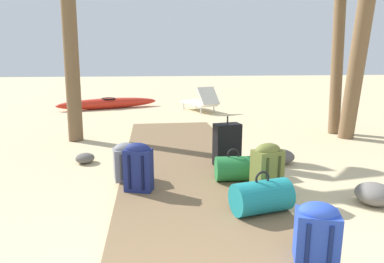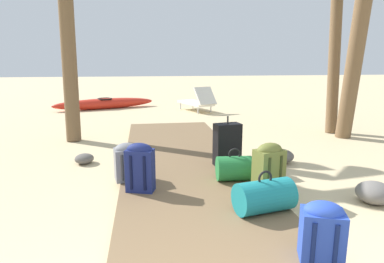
{
  "view_description": "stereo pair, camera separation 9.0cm",
  "coord_description": "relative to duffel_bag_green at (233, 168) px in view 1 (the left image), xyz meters",
  "views": [
    {
      "loc": [
        -0.51,
        -1.08,
        1.65
      ],
      "look_at": [
        0.13,
        3.94,
        0.55
      ],
      "focal_mm": 31.12,
      "sensor_mm": 36.0,
      "label": 1
    },
    {
      "loc": [
        -0.6,
        -1.07,
        1.65
      ],
      "look_at": [
        0.13,
        3.94,
        0.55
      ],
      "focal_mm": 31.12,
      "sensor_mm": 36.0,
      "label": 2
    }
  ],
  "objects": [
    {
      "name": "rock_left_far",
      "position": [
        -2.13,
        1.29,
        -0.16
      ],
      "size": [
        0.38,
        0.39,
        0.16
      ],
      "primitive_type": "ellipsoid",
      "rotation": [
        0.0,
        0.0,
        1.24
      ],
      "color": "#5B5651",
      "rests_on": "ground"
    },
    {
      "name": "backpack_olive",
      "position": [
        0.29,
        -0.48,
        0.16
      ],
      "size": [
        0.39,
        0.32,
        0.62
      ],
      "color": "olive",
      "rests_on": "boardwalk"
    },
    {
      "name": "boardwalk",
      "position": [
        -0.56,
        0.59,
        -0.21
      ],
      "size": [
        1.85,
        7.16,
        0.08
      ],
      "primitive_type": "cube",
      "color": "brown",
      "rests_on": "ground"
    },
    {
      "name": "kayak",
      "position": [
        -2.47,
        7.52,
        -0.06
      ],
      "size": [
        3.39,
        1.6,
        0.36
      ],
      "color": "red",
      "rests_on": "ground"
    },
    {
      "name": "backpack_navy",
      "position": [
        -1.22,
        -0.2,
        0.15
      ],
      "size": [
        0.37,
        0.27,
        0.6
      ],
      "color": "navy",
      "rests_on": "boardwalk"
    },
    {
      "name": "duffel_bag_green",
      "position": [
        0.0,
        0.0,
        0.0
      ],
      "size": [
        0.47,
        0.35,
        0.44
      ],
      "color": "#237538",
      "rests_on": "boardwalk"
    },
    {
      "name": "rock_right_far",
      "position": [
        0.99,
        0.87,
        -0.13
      ],
      "size": [
        0.51,
        0.44,
        0.23
      ],
      "primitive_type": "ellipsoid",
      "rotation": [
        0.0,
        0.0,
        1.51
      ],
      "color": "#5B5651",
      "rests_on": "ground"
    },
    {
      "name": "suitcase_black",
      "position": [
        0.07,
        0.64,
        0.16
      ],
      "size": [
        0.42,
        0.28,
        0.75
      ],
      "color": "black",
      "rests_on": "boardwalk"
    },
    {
      "name": "backpack_blue",
      "position": [
        0.2,
        -1.85,
        0.1
      ],
      "size": [
        0.38,
        0.33,
        0.5
      ],
      "color": "#2847B7",
      "rests_on": "boardwalk"
    },
    {
      "name": "duffel_bag_teal",
      "position": [
        0.06,
        -0.96,
        0.01
      ],
      "size": [
        0.66,
        0.46,
        0.45
      ],
      "color": "#197A7F",
      "rests_on": "boardwalk"
    },
    {
      "name": "ground_plane",
      "position": [
        -0.56,
        -0.13,
        -0.25
      ],
      "size": [
        60.0,
        60.0,
        0.0
      ],
      "primitive_type": "plane",
      "color": "#D1BA8C"
    },
    {
      "name": "rock_right_mid",
      "position": [
        1.48,
        -0.76,
        -0.12
      ],
      "size": [
        0.54,
        0.54,
        0.25
      ],
      "primitive_type": "ellipsoid",
      "rotation": [
        0.0,
        0.0,
        0.4
      ],
      "color": "slate",
      "rests_on": "ground"
    },
    {
      "name": "lounge_chair",
      "position": [
        0.57,
        6.48,
        0.08
      ],
      "size": [
        1.13,
        1.63,
        0.81
      ],
      "color": "white",
      "rests_on": "ground"
    },
    {
      "name": "backpack_grey",
      "position": [
        -1.4,
        0.23,
        0.1
      ],
      "size": [
        0.36,
        0.32,
        0.5
      ],
      "color": "slate",
      "rests_on": "boardwalk"
    }
  ]
}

